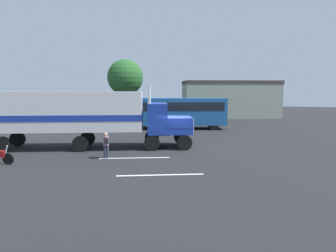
{
  "coord_description": "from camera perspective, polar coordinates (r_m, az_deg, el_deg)",
  "views": [
    {
      "loc": [
        5.11,
        -18.74,
        4.21
      ],
      "look_at": [
        -0.8,
        0.3,
        1.6
      ],
      "focal_mm": 28.98,
      "sensor_mm": 36.0,
      "label": 1
    }
  ],
  "objects": [
    {
      "name": "ground_plane",
      "position": [
        19.88,
        1.95,
        -4.77
      ],
      "size": [
        120.0,
        120.0,
        0.0
      ],
      "primitive_type": "plane",
      "color": "#232326"
    },
    {
      "name": "lane_stripe_near",
      "position": [
        17.26,
        -7.04,
        -6.69
      ],
      "size": [
        4.17,
        1.72,
        0.01
      ],
      "primitive_type": "cube",
      "rotation": [
        0.0,
        0.0,
        0.36
      ],
      "color": "silver",
      "rests_on": "ground_plane"
    },
    {
      "name": "lane_stripe_mid",
      "position": [
        13.81,
        -1.63,
        -10.26
      ],
      "size": [
        4.16,
        1.75,
        0.01
      ],
      "primitive_type": "cube",
      "rotation": [
        0.0,
        0.0,
        0.37
      ],
      "color": "silver",
      "rests_on": "ground_plane"
    },
    {
      "name": "semi_truck",
      "position": [
        20.52,
        -17.1,
        2.42
      ],
      "size": [
        14.09,
        7.47,
        4.5
      ],
      "color": "#193399",
      "rests_on": "ground_plane"
    },
    {
      "name": "person_bystander",
      "position": [
        17.31,
        -12.89,
        -3.77
      ],
      "size": [
        0.44,
        0.47,
        1.63
      ],
      "color": "#2D3347",
      "rests_on": "ground_plane"
    },
    {
      "name": "parked_bus",
      "position": [
        29.91,
        1.55,
        3.34
      ],
      "size": [
        11.26,
        5.77,
        3.4
      ],
      "color": "#1E5999",
      "rests_on": "ground_plane"
    },
    {
      "name": "tree_left",
      "position": [
        44.37,
        -8.97,
        10.05
      ],
      "size": [
        5.68,
        5.68,
        9.15
      ],
      "color": "brown",
      "rests_on": "ground_plane"
    },
    {
      "name": "building_backdrop",
      "position": [
        44.22,
        12.84,
        5.79
      ],
      "size": [
        15.82,
        10.93,
        5.71
      ],
      "color": "gray",
      "rests_on": "ground_plane"
    }
  ]
}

